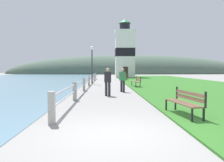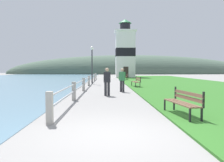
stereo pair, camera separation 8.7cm
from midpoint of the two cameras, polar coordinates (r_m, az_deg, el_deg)
The scene contains 11 objects.
ground_plane at distance 5.53m, azimuth -0.01°, elevation -13.69°, with size 160.00×160.00×0.00m, color gray.
grass_verge at distance 24.07m, azimuth 17.73°, elevation -0.71°, with size 12.00×52.05×0.06m.
seawall_railing at distance 20.63m, azimuth -6.17°, elevation 0.27°, with size 0.18×28.67×0.96m.
park_bench_near at distance 7.70m, azimuth 18.30°, elevation -4.93°, with size 0.72×1.94×0.94m.
park_bench_midway at distance 19.20m, azimuth 6.36°, elevation -0.02°, with size 0.61×1.79×0.94m.
park_bench_far at distance 30.94m, azimuth 3.62°, elevation 1.21°, with size 0.55×1.69×0.94m.
lighthouse at distance 41.12m, azimuth 3.28°, elevation 7.62°, with size 3.98×3.98×10.78m.
person_strolling at distance 12.91m, azimuth -1.31°, elevation 0.07°, with size 0.41×0.23×1.66m.
person_by_railing at distance 15.08m, azimuth 2.62°, elevation 0.46°, with size 0.46×0.39×1.64m.
lamp_post at distance 23.09m, azimuth -5.35°, elevation 5.99°, with size 0.36×0.36×3.96m.
distant_hillside at distance 70.48m, azimuth 4.92°, elevation 1.88°, with size 80.00×16.00×12.00m.
Camera 1 is at (-0.20, -5.29, 1.61)m, focal length 35.00 mm.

